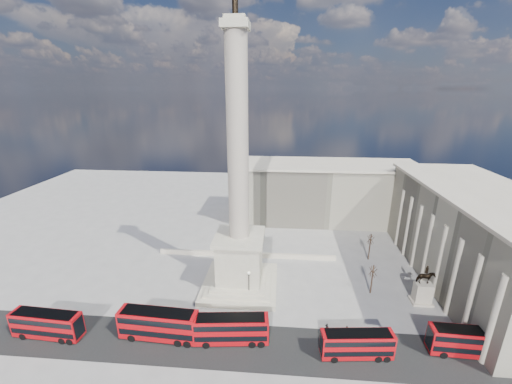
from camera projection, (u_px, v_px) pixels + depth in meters
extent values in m
plane|color=#9E9B96|center=(237.00, 302.00, 56.16)|extent=(180.00, 180.00, 0.00)
cube|color=black|center=(261.00, 347.00, 46.31)|extent=(120.00, 9.00, 0.01)
cube|color=beige|center=(240.00, 283.00, 60.74)|extent=(14.00, 14.00, 1.00)
cube|color=beige|center=(240.00, 280.00, 60.51)|extent=(12.00, 12.00, 0.50)
cube|color=beige|center=(240.00, 278.00, 60.35)|extent=(10.00, 10.00, 0.50)
cube|color=beige|center=(240.00, 258.00, 59.02)|extent=(8.00, 8.00, 8.00)
cube|color=beige|center=(239.00, 237.00, 57.64)|extent=(9.00, 9.00, 0.80)
cylinder|color=#A69989|center=(238.00, 143.00, 52.19)|extent=(3.60, 3.60, 34.00)
cube|color=beige|center=(235.00, 25.00, 46.68)|extent=(4.20, 4.20, 1.20)
cube|color=beige|center=(235.00, 18.00, 46.40)|extent=(3.20, 3.20, 0.60)
cylinder|color=black|center=(235.00, 6.00, 45.90)|extent=(0.90, 0.90, 2.60)
cube|color=beige|center=(246.00, 255.00, 71.14)|extent=(40.00, 0.60, 1.10)
cube|color=#B8B197|center=(479.00, 241.00, 59.33)|extent=(18.00, 45.00, 18.00)
cube|color=beige|center=(490.00, 194.00, 56.41)|extent=(19.00, 46.00, 0.60)
cube|color=#B8B197|center=(325.00, 193.00, 89.97)|extent=(50.00, 16.00, 16.00)
cube|color=beige|center=(327.00, 164.00, 87.37)|extent=(51.00, 17.00, 0.60)
cube|color=#B3090F|center=(159.00, 324.00, 47.30)|extent=(12.07, 3.34, 4.40)
cube|color=black|center=(159.00, 328.00, 47.55)|extent=(11.59, 3.37, 0.98)
cube|color=black|center=(158.00, 318.00, 46.93)|extent=(11.59, 3.37, 0.98)
cube|color=black|center=(157.00, 312.00, 46.60)|extent=(10.86, 3.00, 0.07)
cylinder|color=black|center=(136.00, 332.00, 48.42)|extent=(1.34, 2.89, 1.19)
cylinder|color=black|center=(181.00, 337.00, 47.50)|extent=(1.34, 2.89, 1.19)
cylinder|color=black|center=(190.00, 338.00, 47.31)|extent=(1.34, 2.89, 1.19)
cube|color=#B3090F|center=(231.00, 329.00, 46.60)|extent=(11.28, 3.60, 4.08)
cube|color=black|center=(231.00, 333.00, 46.83)|extent=(10.84, 3.62, 0.91)
cube|color=black|center=(231.00, 323.00, 46.26)|extent=(10.84, 3.62, 0.91)
cube|color=black|center=(231.00, 317.00, 45.95)|extent=(10.15, 3.24, 0.06)
cylinder|color=black|center=(207.00, 339.00, 47.12)|extent=(1.36, 2.74, 1.11)
cylinder|color=black|center=(252.00, 338.00, 47.23)|extent=(1.36, 2.74, 1.11)
cylinder|color=black|center=(261.00, 338.00, 47.25)|extent=(1.36, 2.74, 1.11)
cube|color=#B3090F|center=(357.00, 344.00, 44.11)|extent=(10.26, 3.23, 3.71)
cube|color=black|center=(356.00, 348.00, 44.32)|extent=(9.86, 3.25, 0.83)
cube|color=black|center=(358.00, 338.00, 43.81)|extent=(9.86, 3.25, 0.83)
cube|color=black|center=(358.00, 333.00, 43.52)|extent=(9.23, 2.91, 0.06)
cylinder|color=black|center=(332.00, 354.00, 44.60)|extent=(1.23, 2.50, 1.01)
cylinder|color=black|center=(375.00, 353.00, 44.67)|extent=(1.23, 2.50, 1.01)
cylinder|color=black|center=(384.00, 353.00, 44.69)|extent=(1.23, 2.50, 1.01)
cube|color=#B3090F|center=(468.00, 341.00, 44.42)|extent=(10.68, 2.80, 3.90)
cube|color=black|center=(467.00, 345.00, 44.64)|extent=(10.26, 2.84, 0.87)
cube|color=black|center=(470.00, 335.00, 44.09)|extent=(10.26, 2.84, 0.87)
cube|color=black|center=(471.00, 330.00, 43.80)|extent=(9.61, 2.52, 0.06)
cylinder|color=black|center=(440.00, 349.00, 45.36)|extent=(1.15, 2.57, 1.06)
cylinder|color=black|center=(488.00, 353.00, 44.64)|extent=(1.15, 2.57, 1.06)
cylinder|color=black|center=(498.00, 354.00, 44.49)|extent=(1.15, 2.57, 1.06)
cube|color=#B3090F|center=(47.00, 324.00, 47.68)|extent=(10.79, 3.00, 3.93)
cube|color=black|center=(48.00, 328.00, 47.90)|extent=(10.37, 3.03, 0.87)
cube|color=black|center=(46.00, 318.00, 47.35)|extent=(10.37, 3.03, 0.87)
cube|color=black|center=(44.00, 313.00, 47.05)|extent=(9.71, 2.70, 0.06)
cylinder|color=black|center=(29.00, 331.00, 48.69)|extent=(1.20, 2.60, 1.07)
cylinder|color=black|center=(67.00, 335.00, 47.85)|extent=(1.20, 2.60, 1.07)
cylinder|color=black|center=(75.00, 336.00, 47.69)|extent=(1.20, 2.60, 1.07)
cylinder|color=black|center=(249.00, 298.00, 56.76)|extent=(0.39, 0.39, 0.44)
cylinder|color=black|center=(249.00, 287.00, 56.00)|extent=(0.14, 0.14, 5.30)
cylinder|color=black|center=(249.00, 275.00, 55.20)|extent=(0.26, 0.26, 0.26)
sphere|color=silver|center=(249.00, 273.00, 55.10)|extent=(0.49, 0.49, 0.49)
cube|color=beige|center=(421.00, 301.00, 55.97)|extent=(3.54, 2.66, 0.44)
cube|color=beige|center=(422.00, 293.00, 55.43)|extent=(2.83, 1.95, 3.90)
imported|color=black|center=(425.00, 278.00, 54.45)|extent=(2.92, 1.49, 2.39)
cylinder|color=black|center=(427.00, 270.00, 53.98)|extent=(0.44, 0.44, 1.06)
sphere|color=black|center=(428.00, 267.00, 53.74)|extent=(0.32, 0.32, 0.32)
cylinder|color=#332319|center=(471.00, 311.00, 48.43)|extent=(0.30, 0.30, 7.46)
cylinder|color=#332319|center=(372.00, 279.00, 57.78)|extent=(0.27, 0.27, 5.84)
cylinder|color=#332319|center=(370.00, 247.00, 69.26)|extent=(0.27, 0.27, 6.23)
imported|color=black|center=(347.00, 331.00, 48.34)|extent=(0.73, 0.64, 1.69)
imported|color=black|center=(444.00, 337.00, 47.25)|extent=(0.96, 0.88, 1.58)
imported|color=black|center=(327.00, 328.00, 49.08)|extent=(0.85, 0.91, 1.51)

